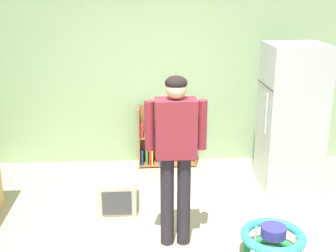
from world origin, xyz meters
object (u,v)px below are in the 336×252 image
object	(u,v)px
refrigerator	(291,116)
standing_person	(176,147)
baby_walker	(273,242)
bookshelf	(163,139)
pet_carrier	(118,192)

from	to	relation	value
refrigerator	standing_person	xyz separation A→B (m)	(-1.54, -1.32, 0.12)
standing_person	baby_walker	bearing A→B (deg)	-19.00
bookshelf	standing_person	bearing A→B (deg)	-89.47
refrigerator	standing_person	bearing A→B (deg)	-139.35
refrigerator	pet_carrier	size ratio (longest dim) A/B	3.22
bookshelf	refrigerator	bearing A→B (deg)	-24.27
standing_person	pet_carrier	world-z (taller)	standing_person
refrigerator	baby_walker	distance (m)	1.90
refrigerator	pet_carrier	xyz separation A→B (m)	(-2.14, -0.53, -0.71)
refrigerator	bookshelf	bearing A→B (deg)	155.73
refrigerator	pet_carrier	world-z (taller)	refrigerator
refrigerator	pet_carrier	bearing A→B (deg)	-166.01
bookshelf	baby_walker	bearing A→B (deg)	-68.80
standing_person	pet_carrier	xyz separation A→B (m)	(-0.60, 0.79, -0.83)
refrigerator	pet_carrier	distance (m)	2.31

